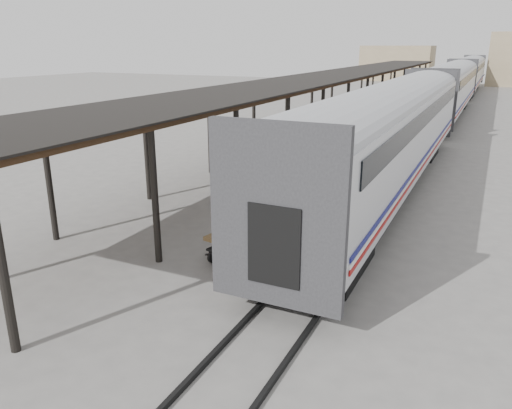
{
  "coord_description": "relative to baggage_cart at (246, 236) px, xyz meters",
  "views": [
    {
      "loc": [
        7.04,
        -12.96,
        6.09
      ],
      "look_at": [
        1.15,
        -0.59,
        1.7
      ],
      "focal_mm": 35.0,
      "sensor_mm": 36.0,
      "label": 1
    }
  ],
  "objects": [
    {
      "name": "suitcase_stack",
      "position": [
        -0.06,
        0.34,
        0.38
      ],
      "size": [
        1.38,
        1.17,
        0.43
      ],
      "rotation": [
        0.0,
        0.0,
        -0.2
      ],
      "color": "#363639",
      "rests_on": "baggage_cart"
    },
    {
      "name": "ground",
      "position": [
        -0.8,
        0.55,
        -0.65
      ],
      "size": [
        160.0,
        160.0,
        0.0
      ],
      "primitive_type": "plane",
      "color": "slate",
      "rests_on": "ground"
    },
    {
      "name": "building_left",
      "position": [
        -10.8,
        82.55,
        2.35
      ],
      "size": [
        12.0,
        8.0,
        6.0
      ],
      "primitive_type": "cube",
      "color": "tan",
      "rests_on": "ground"
    },
    {
      "name": "pedestrian",
      "position": [
        -3.91,
        13.55,
        0.3
      ],
      "size": [
        1.2,
        0.84,
        1.89
      ],
      "primitive_type": "imported",
      "rotation": [
        0.0,
        0.0,
        2.76
      ],
      "color": "black",
      "rests_on": "ground"
    },
    {
      "name": "train",
      "position": [
        2.39,
        34.35,
        2.04
      ],
      "size": [
        3.45,
        76.01,
        4.01
      ],
      "color": "silver",
      "rests_on": "ground"
    },
    {
      "name": "baggage_cart",
      "position": [
        0.0,
        0.0,
        0.0
      ],
      "size": [
        1.7,
        2.6,
        0.86
      ],
      "rotation": [
        0.0,
        0.0,
        -0.2
      ],
      "color": "brown",
      "rests_on": "ground"
    },
    {
      "name": "rails",
      "position": [
        2.4,
        34.55,
        -0.59
      ],
      "size": [
        1.54,
        150.0,
        0.12
      ],
      "color": "black",
      "rests_on": "ground"
    },
    {
      "name": "luggage_tug",
      "position": [
        -1.89,
        20.9,
        -0.03
      ],
      "size": [
        1.01,
        1.58,
        1.36
      ],
      "rotation": [
        0.0,
        0.0,
        -0.05
      ],
      "color": "maroon",
      "rests_on": "ground"
    },
    {
      "name": "porter",
      "position": [
        0.25,
        -0.65,
        1.11
      ],
      "size": [
        0.55,
        0.72,
        1.79
      ],
      "primitive_type": "imported",
      "rotation": [
        0.0,
        0.0,
        1.37
      ],
      "color": "navy",
      "rests_on": "baggage_cart"
    },
    {
      "name": "canopy",
      "position": [
        -4.2,
        24.55,
        3.36
      ],
      "size": [
        4.9,
        64.3,
        4.15
      ],
      "color": "#422B19",
      "rests_on": "ground"
    }
  ]
}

